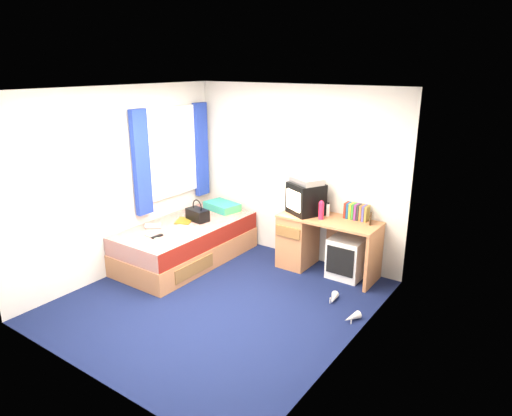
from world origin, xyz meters
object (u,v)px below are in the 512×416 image
Objects in this scene: colour_swatch_fan at (152,237)px; remote_control at (157,236)px; white_heels at (342,308)px; crt_tv at (306,199)px; pillow at (222,206)px; vcr at (307,180)px; bed at (187,242)px; aerosol_can at (328,210)px; storage_cube at (347,257)px; water_bottle at (153,226)px; handbag at (197,214)px; pink_water_bottle at (321,211)px; picture_frame at (371,219)px; towel at (183,232)px; desk at (310,239)px; magazine at (184,221)px.

colour_swatch_fan is 1.38× the size of remote_control.
crt_tv is at bearing 139.33° from white_heels.
pillow is 1.54m from vcr.
aerosol_can reaches higher than bed.
water_bottle reaches higher than storage_cube.
remote_control is (-2.00, -1.39, 0.28)m from storage_cube.
handbag is 0.83m from colour_swatch_fan.
bed is at bearing -157.63° from pink_water_bottle.
picture_frame is 2.37m from towel.
towel is at bearing -51.32° from bed.
vcr is 2.03× the size of water_bottle.
pillow is 1.39m from colour_swatch_fan.
handbag is (0.03, 0.21, 0.36)m from bed.
handbag is (-1.39, -0.59, -0.32)m from crt_tv.
aerosol_can reaches higher than white_heels.
water_bottle is at bearing -145.99° from desk.
vcr reaches higher than towel.
pink_water_bottle reaches higher than picture_frame.
pillow is 3.23× the size of remote_control.
white_heels is at bearing -14.38° from vcr.
desk is 0.56m from storage_cube.
crt_tv reaches higher than handbag.
pink_water_bottle is (-0.59, -0.18, 0.04)m from picture_frame.
vcr is (1.42, 0.02, 0.60)m from pillow.
vcr reaches higher than bed.
remote_control is (-1.38, -1.37, -0.40)m from crt_tv.
handbag reaches higher than towel.
white_heels is at bearing 7.71° from water_bottle.
white_heels is (2.48, -0.10, -0.51)m from magazine.
vcr reaches higher than white_heels.
handbag is 0.65m from water_bottle.
colour_swatch_fan is at bearing -83.06° from magazine.
bed is at bearing -158.44° from storage_cube.
pillow is 2.06m from storage_cube.
crt_tv reaches higher than water_bottle.
colour_swatch_fan is (0.22, -0.23, -0.03)m from water_bottle.
handbag is (-1.47, -0.59, 0.22)m from desk.
crt_tv is at bearing 168.04° from picture_frame.
colour_swatch_fan reaches higher than white_heels.
desk reaches higher than storage_cube.
vcr reaches higher than desk.
desk reaches higher than remote_control.
storage_cube is 0.70m from pink_water_bottle.
water_bottle is (-1.95, -1.25, -0.26)m from aerosol_can.
storage_cube is at bearing 2.36° from desk.
water_bottle reaches higher than colour_swatch_fan.
picture_frame reaches higher than storage_cube.
crt_tv reaches higher than aerosol_can.
water_bottle is (-1.94, -1.08, -0.28)m from pink_water_bottle.
pillow reaches higher than colour_swatch_fan.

